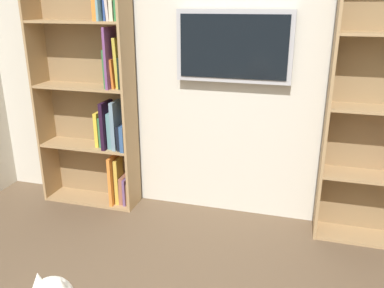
# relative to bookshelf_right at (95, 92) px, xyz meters

# --- Properties ---
(wall_back) EXTENTS (4.52, 0.06, 2.70)m
(wall_back) POSITION_rel_bookshelf_right_xyz_m (-1.12, -0.16, 0.31)
(wall_back) COLOR silver
(wall_back) RESTS_ON ground
(bookshelf_right) EXTENTS (0.88, 0.28, 2.17)m
(bookshelf_right) POSITION_rel_bookshelf_right_xyz_m (0.00, 0.00, 0.00)
(bookshelf_right) COLOR tan
(bookshelf_right) RESTS_ON ground
(wall_mounted_tv) EXTENTS (0.91, 0.07, 0.55)m
(wall_mounted_tv) POSITION_rel_bookshelf_right_xyz_m (-1.18, -0.08, 0.41)
(wall_mounted_tv) COLOR #B7B7BC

